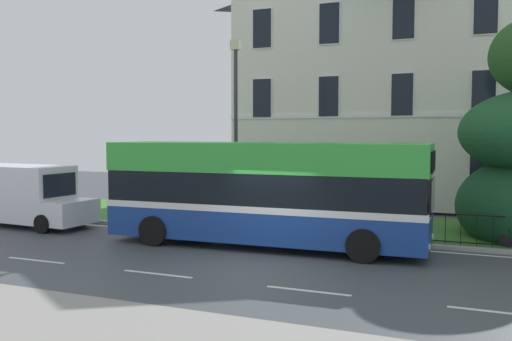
{
  "coord_description": "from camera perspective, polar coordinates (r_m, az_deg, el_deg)",
  "views": [
    {
      "loc": [
        5.53,
        -13.65,
        3.59
      ],
      "look_at": [
        -1.67,
        4.08,
        2.29
      ],
      "focal_mm": 38.57,
      "sensor_mm": 36.0,
      "label": 1
    }
  ],
  "objects": [
    {
      "name": "litter_bin",
      "position": [
        18.69,
        24.63,
        -5.37
      ],
      "size": [
        0.49,
        0.49,
        1.15
      ],
      "color": "black",
      "rests_on": "ground_plane"
    },
    {
      "name": "single_decker_bus",
      "position": [
        17.4,
        0.93,
        -2.24
      ],
      "size": [
        10.21,
        2.89,
        3.29
      ],
      "rotation": [
        0.0,
        0.0,
        0.03
      ],
      "color": "navy",
      "rests_on": "ground_plane"
    },
    {
      "name": "iron_verge_railing",
      "position": [
        18.57,
        11.95,
        -5.39
      ],
      "size": [
        12.83,
        0.04,
        0.97
      ],
      "color": "black",
      "rests_on": "ground_plane"
    },
    {
      "name": "street_lamp_post",
      "position": [
        20.52,
        -2.11,
        5.21
      ],
      "size": [
        0.36,
        0.24,
        6.9
      ],
      "color": "#333338",
      "rests_on": "ground_plane"
    },
    {
      "name": "georgian_townhouse",
      "position": [
        30.67,
        16.23,
        9.14
      ],
      "size": [
        16.94,
        10.83,
        12.65
      ],
      "color": "silver",
      "rests_on": "ground_plane"
    },
    {
      "name": "ground_plane",
      "position": [
        16.17,
        1.55,
        -8.99
      ],
      "size": [
        60.0,
        56.0,
        0.18
      ],
      "color": "#41464A"
    },
    {
      "name": "white_panel_van",
      "position": [
        23.22,
        -23.02,
        -2.31
      ],
      "size": [
        5.59,
        2.36,
        2.33
      ],
      "rotation": [
        0.0,
        0.0,
        -0.06
      ],
      "color": "white",
      "rests_on": "ground_plane"
    }
  ]
}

